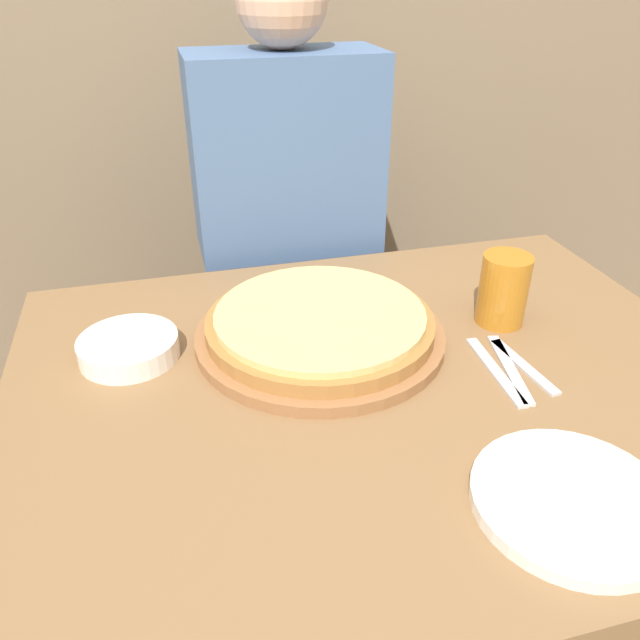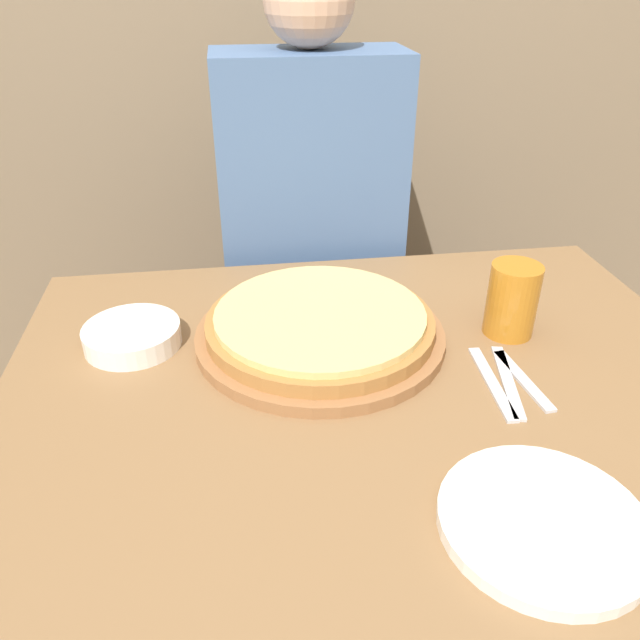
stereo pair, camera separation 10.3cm
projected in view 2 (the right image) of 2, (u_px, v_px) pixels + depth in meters
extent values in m
cube|color=olive|center=(363.00, 551.00, 1.14)|extent=(1.13, 0.89, 0.76)
cylinder|color=#99663D|center=(320.00, 335.00, 1.05)|extent=(0.42, 0.42, 0.02)
cylinder|color=#A87038|center=(320.00, 324.00, 1.04)|extent=(0.38, 0.38, 0.02)
cylinder|color=#E0C175|center=(320.00, 315.00, 1.03)|extent=(0.35, 0.35, 0.01)
cylinder|color=#B7701E|center=(512.00, 300.00, 1.05)|extent=(0.08, 0.08, 0.13)
cylinder|color=white|center=(518.00, 270.00, 1.02)|extent=(0.08, 0.08, 0.02)
cylinder|color=white|center=(543.00, 523.00, 0.71)|extent=(0.24, 0.24, 0.02)
cylinder|color=white|center=(132.00, 336.00, 1.03)|extent=(0.16, 0.16, 0.04)
cube|color=silver|center=(492.00, 383.00, 0.95)|extent=(0.03, 0.19, 0.00)
cube|color=silver|center=(508.00, 381.00, 0.95)|extent=(0.06, 0.19, 0.00)
cube|color=silver|center=(523.00, 380.00, 0.95)|extent=(0.03, 0.16, 0.00)
cube|color=#33333D|center=(312.00, 373.00, 1.65)|extent=(0.32, 0.20, 0.74)
cube|color=#4C6B99|center=(310.00, 154.00, 1.35)|extent=(0.40, 0.20, 0.42)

